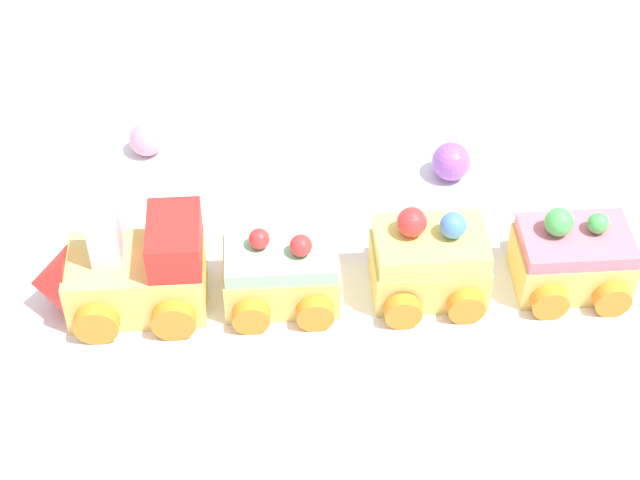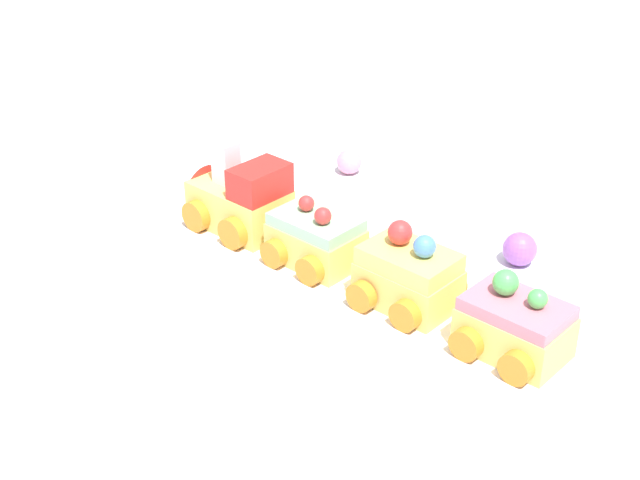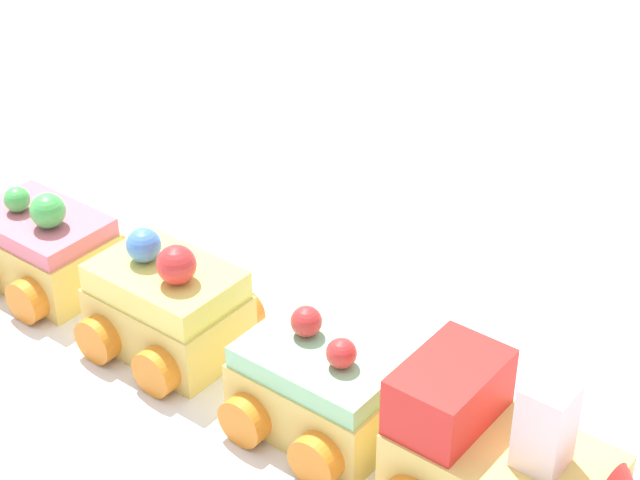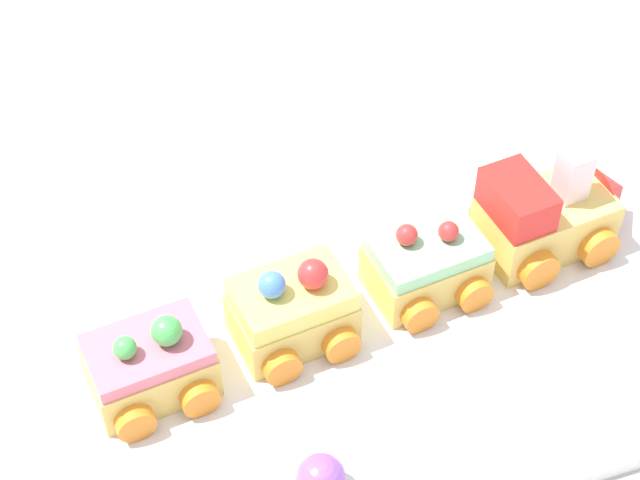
{
  "view_description": "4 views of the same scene",
  "coord_description": "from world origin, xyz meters",
  "px_view_note": "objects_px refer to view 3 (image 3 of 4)",
  "views": [
    {
      "loc": [
        -0.02,
        0.48,
        0.55
      ],
      "look_at": [
        0.01,
        -0.02,
        0.07
      ],
      "focal_mm": 60.0,
      "sensor_mm": 36.0,
      "label": 1
    },
    {
      "loc": [
        -0.48,
        0.41,
        0.41
      ],
      "look_at": [
        -0.02,
        0.02,
        0.07
      ],
      "focal_mm": 50.0,
      "sensor_mm": 36.0,
      "label": 2
    },
    {
      "loc": [
        0.31,
        -0.3,
        0.36
      ],
      "look_at": [
        -0.02,
        0.03,
        0.07
      ],
      "focal_mm": 60.0,
      "sensor_mm": 36.0,
      "label": 3
    },
    {
      "loc": [
        -0.18,
        -0.46,
        0.58
      ],
      "look_at": [
        -0.04,
        -0.02,
        0.08
      ],
      "focal_mm": 60.0,
      "sensor_mm": 36.0,
      "label": 4
    }
  ],
  "objects_px": {
    "cake_car_lemon": "(168,307)",
    "cake_car_strawberry": "(44,249)",
    "cake_car_mint": "(321,390)",
    "cake_train_locomotive": "(516,477)"
  },
  "relations": [
    {
      "from": "cake_car_mint",
      "to": "cake_car_strawberry",
      "type": "bearing_deg",
      "value": -179.93
    },
    {
      "from": "cake_car_lemon",
      "to": "cake_car_strawberry",
      "type": "bearing_deg",
      "value": -179.99
    },
    {
      "from": "cake_train_locomotive",
      "to": "cake_car_mint",
      "type": "bearing_deg",
      "value": 179.96
    },
    {
      "from": "cake_car_mint",
      "to": "cake_car_strawberry",
      "type": "relative_size",
      "value": 1.0
    },
    {
      "from": "cake_car_mint",
      "to": "cake_car_strawberry",
      "type": "distance_m",
      "value": 0.2
    },
    {
      "from": "cake_train_locomotive",
      "to": "cake_car_mint",
      "type": "relative_size",
      "value": 1.45
    },
    {
      "from": "cake_car_lemon",
      "to": "cake_car_strawberry",
      "type": "distance_m",
      "value": 0.1
    },
    {
      "from": "cake_car_strawberry",
      "to": "cake_car_lemon",
      "type": "bearing_deg",
      "value": 0.01
    },
    {
      "from": "cake_car_mint",
      "to": "cake_car_lemon",
      "type": "xyz_separation_m",
      "value": [
        -0.1,
        -0.01,
        0.0
      ]
    },
    {
      "from": "cake_car_lemon",
      "to": "cake_train_locomotive",
      "type": "bearing_deg",
      "value": 0.04
    }
  ]
}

